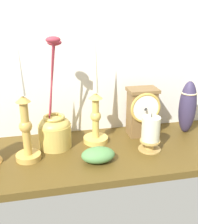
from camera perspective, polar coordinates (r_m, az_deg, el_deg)
The scene contains 9 objects.
ground_plane at distance 97.65cm, azimuth 0.98°, elevation -8.28°, with size 100.00×36.00×2.40cm, color #513D17.
back_wall at distance 104.27cm, azimuth -1.24°, elevation 13.23°, with size 120.00×2.00×65.00cm, color silver.
mantel_clock at distance 105.58cm, azimuth 8.61°, elevation 0.17°, with size 11.17×9.81×18.00cm.
candlestick_tall_left at distance 89.72cm, azimuth -14.51°, elevation -2.76°, with size 7.94×7.94×36.28cm.
candlestick_tall_center at distance 98.53cm, azimuth -0.68°, elevation -0.56°, with size 8.78×8.78×37.23cm.
brass_vase_jar at distance 97.73cm, azimuth -8.87°, elevation -3.26°, with size 11.20×11.20×37.50cm.
pillar_candle_near_clock at distance 96.28cm, azimuth 10.29°, elevation -4.19°, with size 7.64×7.64×13.03cm.
tall_ceramic_vase at distance 111.45cm, azimuth 17.32°, elevation 0.98°, with size 6.41×6.41×20.17cm.
ivy_sprig at distance 89.48cm, azimuth -0.18°, elevation -8.61°, with size 10.61×7.43×4.67cm.
Camera 1 is at (-19.40, -82.99, 46.46)cm, focal length 45.60 mm.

